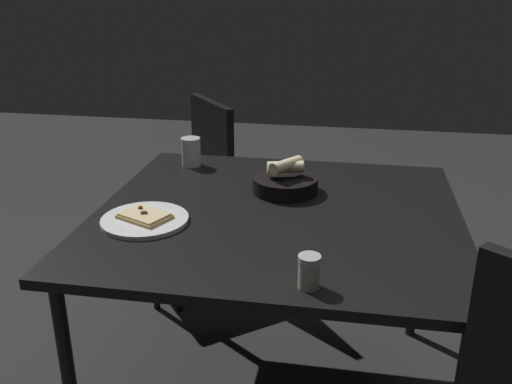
# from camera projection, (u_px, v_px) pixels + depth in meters

# --- Properties ---
(dining_table) EXTENTS (1.17, 1.09, 0.75)m
(dining_table) POSITION_uv_depth(u_px,v_px,m) (278.00, 227.00, 1.84)
(dining_table) COLOR black
(dining_table) RESTS_ON ground
(pizza_plate) EXTENTS (0.27, 0.27, 0.04)m
(pizza_plate) POSITION_uv_depth(u_px,v_px,m) (145.00, 219.00, 1.74)
(pizza_plate) COLOR white
(pizza_plate) RESTS_ON dining_table
(bread_basket) EXTENTS (0.23, 0.23, 0.12)m
(bread_basket) POSITION_uv_depth(u_px,v_px,m) (286.00, 181.00, 1.97)
(bread_basket) COLOR black
(bread_basket) RESTS_ON dining_table
(beer_glass) EXTENTS (0.08, 0.08, 0.11)m
(beer_glass) POSITION_uv_depth(u_px,v_px,m) (191.00, 153.00, 2.24)
(beer_glass) COLOR silver
(beer_glass) RESTS_ON dining_table
(pepper_shaker) EXTENTS (0.06, 0.06, 0.09)m
(pepper_shaker) POSITION_uv_depth(u_px,v_px,m) (309.00, 273.00, 1.37)
(pepper_shaker) COLOR #BFB299
(pepper_shaker) RESTS_ON dining_table
(chair_far) EXTENTS (0.62, 0.62, 0.91)m
(chair_far) POSITION_uv_depth(u_px,v_px,m) (192.00, 185.00, 2.74)
(chair_far) COLOR #292929
(chair_far) RESTS_ON ground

